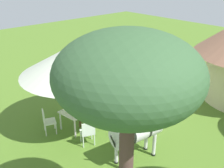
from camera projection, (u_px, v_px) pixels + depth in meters
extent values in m
plane|color=#4F7325|center=(126.00, 96.00, 12.44)|extent=(36.00, 36.00, 0.00)
cylinder|color=brown|center=(79.00, 101.00, 9.65)|extent=(0.10, 0.10, 2.12)
cone|color=beige|center=(77.00, 59.00, 9.01)|extent=(3.88, 3.88, 1.07)
cube|color=silver|center=(80.00, 110.00, 9.79)|extent=(1.39, 1.05, 0.04)
cylinder|color=silver|center=(99.00, 116.00, 10.10)|extent=(0.06, 0.06, 0.70)
cylinder|color=silver|center=(75.00, 129.00, 9.30)|extent=(0.06, 0.06, 0.70)
cylinder|color=silver|center=(84.00, 109.00, 10.58)|extent=(0.06, 0.06, 0.70)
cylinder|color=silver|center=(61.00, 121.00, 9.77)|extent=(0.06, 0.06, 0.70)
cube|color=silver|center=(75.00, 103.00, 10.86)|extent=(0.58, 0.57, 0.04)
cube|color=silver|center=(74.00, 96.00, 10.94)|extent=(0.41, 0.23, 0.45)
cylinder|color=silver|center=(81.00, 109.00, 10.84)|extent=(0.04, 0.04, 0.45)
cylinder|color=silver|center=(71.00, 110.00, 10.75)|extent=(0.04, 0.04, 0.45)
cylinder|color=silver|center=(79.00, 105.00, 11.16)|extent=(0.04, 0.04, 0.45)
cylinder|color=silver|center=(70.00, 106.00, 11.06)|extent=(0.04, 0.04, 0.45)
cube|color=white|center=(50.00, 121.00, 9.55)|extent=(0.55, 0.57, 0.04)
cube|color=white|center=(44.00, 117.00, 9.40)|extent=(0.20, 0.42, 0.45)
cylinder|color=white|center=(54.00, 123.00, 9.86)|extent=(0.04, 0.04, 0.45)
cylinder|color=white|center=(56.00, 129.00, 9.54)|extent=(0.04, 0.04, 0.45)
cylinder|color=white|center=(44.00, 125.00, 9.75)|extent=(0.04, 0.04, 0.45)
cylinder|color=white|center=(46.00, 131.00, 9.42)|extent=(0.04, 0.04, 0.45)
cube|color=white|center=(87.00, 132.00, 8.95)|extent=(0.57, 0.56, 0.04)
cube|color=white|center=(88.00, 129.00, 8.69)|extent=(0.42, 0.21, 0.45)
cylinder|color=white|center=(81.00, 136.00, 9.14)|extent=(0.04, 0.04, 0.45)
cylinder|color=white|center=(92.00, 134.00, 9.25)|extent=(0.04, 0.04, 0.45)
cylinder|color=white|center=(83.00, 142.00, 8.83)|extent=(0.04, 0.04, 0.45)
cylinder|color=white|center=(94.00, 139.00, 8.94)|extent=(0.04, 0.04, 0.45)
cube|color=silver|center=(109.00, 112.00, 10.15)|extent=(0.58, 0.58, 0.04)
cube|color=silver|center=(114.00, 106.00, 10.11)|extent=(0.24, 0.41, 0.45)
cylinder|color=silver|center=(105.00, 121.00, 10.03)|extent=(0.04, 0.04, 0.45)
cylinder|color=silver|center=(103.00, 116.00, 10.37)|extent=(0.04, 0.04, 0.45)
cylinder|color=silver|center=(115.00, 119.00, 10.12)|extent=(0.04, 0.04, 0.45)
cylinder|color=silver|center=(112.00, 114.00, 10.45)|extent=(0.04, 0.04, 0.45)
cylinder|color=black|center=(128.00, 111.00, 10.35)|extent=(0.12, 0.12, 0.82)
cylinder|color=black|center=(126.00, 112.00, 10.25)|extent=(0.12, 0.12, 0.82)
cube|color=#B53944|center=(128.00, 95.00, 10.02)|extent=(0.47, 0.27, 0.58)
cylinder|color=tan|center=(131.00, 92.00, 10.19)|extent=(0.09, 0.09, 0.55)
cylinder|color=tan|center=(124.00, 97.00, 9.83)|extent=(0.09, 0.09, 0.55)
sphere|color=tan|center=(128.00, 85.00, 9.85)|extent=(0.22, 0.22, 0.22)
cylinder|color=black|center=(128.00, 115.00, 10.08)|extent=(0.12, 0.12, 0.81)
cylinder|color=black|center=(124.00, 114.00, 10.12)|extent=(0.12, 0.12, 0.81)
cube|color=#265CB2|center=(126.00, 98.00, 9.82)|extent=(0.39, 0.48, 0.57)
cylinder|color=#9C714F|center=(133.00, 98.00, 9.74)|extent=(0.08, 0.08, 0.54)
cylinder|color=#9C714F|center=(120.00, 96.00, 9.89)|extent=(0.08, 0.08, 0.54)
sphere|color=#9C714F|center=(127.00, 87.00, 9.65)|extent=(0.22, 0.22, 0.22)
cylinder|color=#212527|center=(134.00, 63.00, 15.43)|extent=(0.12, 0.12, 0.85)
cylinder|color=#212527|center=(132.00, 62.00, 15.51)|extent=(0.12, 0.12, 0.85)
cube|color=#244CB2|center=(133.00, 50.00, 15.18)|extent=(0.30, 0.49, 0.60)
cylinder|color=#987659|center=(137.00, 51.00, 15.03)|extent=(0.09, 0.09, 0.57)
cylinder|color=#987659|center=(129.00, 49.00, 15.31)|extent=(0.09, 0.09, 0.57)
sphere|color=#987659|center=(133.00, 43.00, 15.00)|extent=(0.23, 0.23, 0.23)
cube|color=#2B6BB2|center=(115.00, 101.00, 11.46)|extent=(0.72, 0.70, 0.03)
cube|color=white|center=(121.00, 96.00, 11.44)|extent=(0.71, 0.70, 0.32)
cube|color=beige|center=(118.00, 106.00, 11.29)|extent=(0.56, 0.29, 0.22)
cube|color=beige|center=(114.00, 101.00, 11.75)|extent=(0.56, 0.29, 0.22)
cylinder|color=silver|center=(131.00, 64.00, 13.55)|extent=(1.72, 1.10, 0.71)
cylinder|color=black|center=(134.00, 62.00, 13.79)|extent=(0.26, 0.72, 0.72)
cylinder|color=black|center=(128.00, 66.00, 13.33)|extent=(0.26, 0.72, 0.72)
cylinder|color=silver|center=(123.00, 65.00, 12.86)|extent=(0.62, 0.45, 0.52)
cube|color=silver|center=(120.00, 64.00, 12.58)|extent=(0.43, 0.28, 0.20)
cube|color=black|center=(118.00, 65.00, 12.46)|extent=(0.15, 0.15, 0.12)
cube|color=black|center=(123.00, 61.00, 12.78)|extent=(0.36, 0.13, 0.28)
cylinder|color=silver|center=(128.00, 80.00, 13.24)|extent=(0.11, 0.11, 0.72)
cylinder|color=black|center=(128.00, 86.00, 13.37)|extent=(0.13, 0.13, 0.06)
cylinder|color=silver|center=(121.00, 79.00, 13.43)|extent=(0.11, 0.11, 0.72)
cylinder|color=black|center=(121.00, 85.00, 13.56)|extent=(0.13, 0.13, 0.06)
cylinder|color=silver|center=(139.00, 73.00, 14.17)|extent=(0.11, 0.11, 0.72)
cylinder|color=black|center=(139.00, 78.00, 14.30)|extent=(0.13, 0.13, 0.06)
cylinder|color=silver|center=(133.00, 71.00, 14.36)|extent=(0.11, 0.11, 0.72)
cylinder|color=black|center=(133.00, 77.00, 14.49)|extent=(0.13, 0.13, 0.06)
cylinder|color=black|center=(139.00, 61.00, 14.24)|extent=(0.24, 0.11, 0.53)
cylinder|color=silver|center=(136.00, 130.00, 7.96)|extent=(1.62, 0.87, 0.68)
cylinder|color=black|center=(128.00, 133.00, 7.80)|extent=(0.17, 0.70, 0.69)
cylinder|color=black|center=(144.00, 127.00, 8.11)|extent=(0.17, 0.70, 0.69)
cylinder|color=silver|center=(156.00, 117.00, 8.29)|extent=(0.58, 0.37, 0.51)
cube|color=silver|center=(163.00, 110.00, 8.38)|extent=(0.42, 0.23, 0.20)
cube|color=black|center=(167.00, 109.00, 8.48)|extent=(0.13, 0.13, 0.12)
cube|color=black|center=(157.00, 111.00, 8.21)|extent=(0.37, 0.09, 0.28)
cylinder|color=silver|center=(146.00, 139.00, 8.67)|extent=(0.11, 0.11, 0.80)
cylinder|color=black|center=(146.00, 148.00, 8.82)|extent=(0.13, 0.13, 0.06)
cylinder|color=silver|center=(154.00, 145.00, 8.39)|extent=(0.11, 0.11, 0.80)
cylinder|color=black|center=(153.00, 154.00, 8.54)|extent=(0.13, 0.13, 0.06)
cylinder|color=silver|center=(116.00, 152.00, 8.05)|extent=(0.11, 0.11, 0.80)
cylinder|color=black|center=(116.00, 162.00, 8.20)|extent=(0.13, 0.13, 0.06)
cylinder|color=silver|center=(124.00, 159.00, 7.77)|extent=(0.11, 0.11, 0.80)
cylinder|color=black|center=(114.00, 142.00, 7.57)|extent=(0.24, 0.08, 0.53)
cylinder|color=silver|center=(79.00, 66.00, 13.05)|extent=(1.71, 1.41, 0.66)
cylinder|color=black|center=(82.00, 64.00, 13.33)|extent=(0.42, 0.61, 0.67)
cylinder|color=black|center=(77.00, 68.00, 12.79)|extent=(0.42, 0.61, 0.67)
cylinder|color=silver|center=(72.00, 68.00, 12.27)|extent=(0.61, 0.53, 0.50)
cube|color=silver|center=(69.00, 67.00, 11.96)|extent=(0.43, 0.36, 0.20)
cube|color=black|center=(68.00, 69.00, 11.81)|extent=(0.17, 0.17, 0.12)
cube|color=black|center=(72.00, 64.00, 12.19)|extent=(0.33, 0.23, 0.28)
cylinder|color=silver|center=(78.00, 84.00, 12.72)|extent=(0.11, 0.11, 0.80)
cylinder|color=black|center=(79.00, 91.00, 12.87)|extent=(0.13, 0.13, 0.06)
cylinder|color=silver|center=(71.00, 83.00, 12.81)|extent=(0.11, 0.11, 0.80)
cylinder|color=black|center=(72.00, 90.00, 12.96)|extent=(0.13, 0.13, 0.06)
cylinder|color=silver|center=(88.00, 75.00, 13.80)|extent=(0.11, 0.11, 0.80)
cylinder|color=black|center=(88.00, 81.00, 13.94)|extent=(0.13, 0.13, 0.06)
cylinder|color=silver|center=(81.00, 74.00, 13.89)|extent=(0.11, 0.11, 0.80)
cylinder|color=black|center=(81.00, 81.00, 14.04)|extent=(0.13, 0.13, 0.06)
cylinder|color=black|center=(86.00, 63.00, 13.84)|extent=(0.23, 0.17, 0.53)
ellipsoid|color=#355933|center=(128.00, 75.00, 4.22)|extent=(2.42, 2.42, 1.45)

